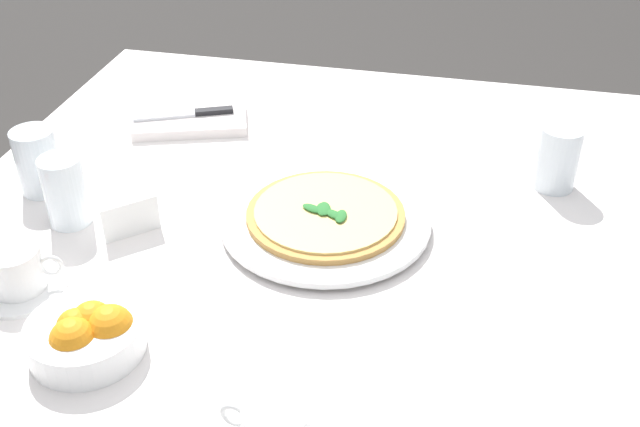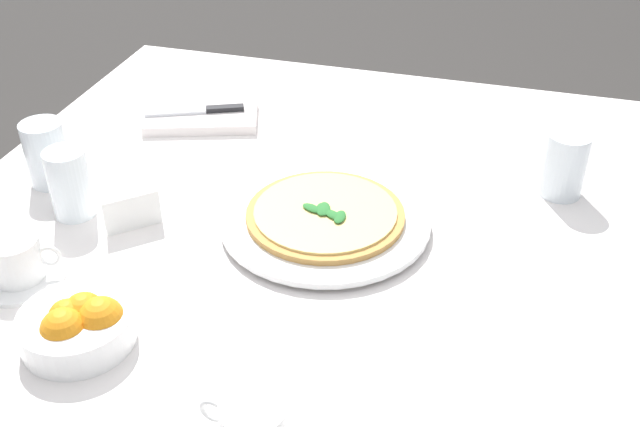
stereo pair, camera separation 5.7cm
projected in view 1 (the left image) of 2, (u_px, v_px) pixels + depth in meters
name	position (u px, v px, depth m)	size (l,w,h in m)	color
dining_table	(315.00, 278.00, 1.30)	(1.22, 1.22, 0.72)	white
pizza_plate	(326.00, 221.00, 1.21)	(0.34, 0.34, 0.02)	white
pizza	(326.00, 214.00, 1.20)	(0.25, 0.25, 0.02)	#C68E47
coffee_cup_left_edge	(17.00, 272.00, 1.07)	(0.13, 0.13, 0.07)	white
water_glass_near_right	(38.00, 164.00, 1.28)	(0.07, 0.07, 0.11)	white
water_glass_far_right	(557.00, 161.00, 1.29)	(0.07, 0.07, 0.11)	white
water_glass_far_left	(66.00, 194.00, 1.20)	(0.07, 0.07, 0.12)	white
napkin_folded	(191.00, 120.00, 1.51)	(0.25, 0.19, 0.02)	white
dinner_knife	(188.00, 114.00, 1.50)	(0.19, 0.10, 0.01)	silver
citrus_bowl	(88.00, 334.00, 0.97)	(0.15, 0.15, 0.07)	white
menu_card	(131.00, 219.00, 1.18)	(0.07, 0.06, 0.06)	white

